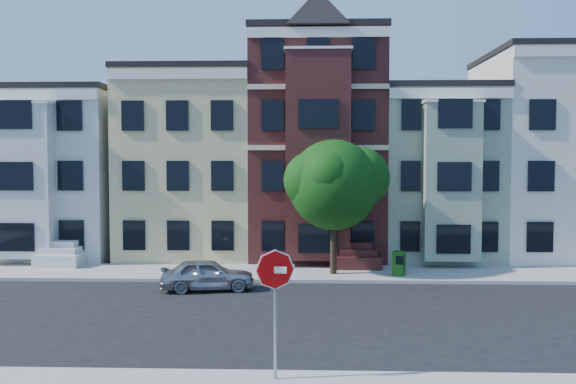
{
  "coord_description": "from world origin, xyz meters",
  "views": [
    {
      "loc": [
        -0.35,
        -21.86,
        5.48
      ],
      "look_at": [
        -1.21,
        2.34,
        4.2
      ],
      "focal_mm": 40.0,
      "sensor_mm": 36.0,
      "label": 1
    }
  ],
  "objects_px": {
    "street_tree": "(334,191)",
    "stop_sign": "(275,306)",
    "parked_car": "(207,275)",
    "newspaper_box": "(399,263)"
  },
  "relations": [
    {
      "from": "street_tree",
      "to": "stop_sign",
      "type": "height_order",
      "value": "street_tree"
    },
    {
      "from": "street_tree",
      "to": "parked_car",
      "type": "xyz_separation_m",
      "value": [
        -5.34,
        -3.23,
        -3.31
      ]
    },
    {
      "from": "parked_car",
      "to": "newspaper_box",
      "type": "bearing_deg",
      "value": -81.08
    },
    {
      "from": "newspaper_box",
      "to": "stop_sign",
      "type": "relative_size",
      "value": 0.31
    },
    {
      "from": "newspaper_box",
      "to": "stop_sign",
      "type": "distance_m",
      "value": 14.72
    },
    {
      "from": "newspaper_box",
      "to": "stop_sign",
      "type": "height_order",
      "value": "stop_sign"
    },
    {
      "from": "newspaper_box",
      "to": "stop_sign",
      "type": "bearing_deg",
      "value": -84.84
    },
    {
      "from": "parked_car",
      "to": "street_tree",
      "type": "bearing_deg",
      "value": -68.98
    },
    {
      "from": "parked_car",
      "to": "stop_sign",
      "type": "relative_size",
      "value": 1.09
    },
    {
      "from": "newspaper_box",
      "to": "parked_car",
      "type": "bearing_deg",
      "value": -136.37
    }
  ]
}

